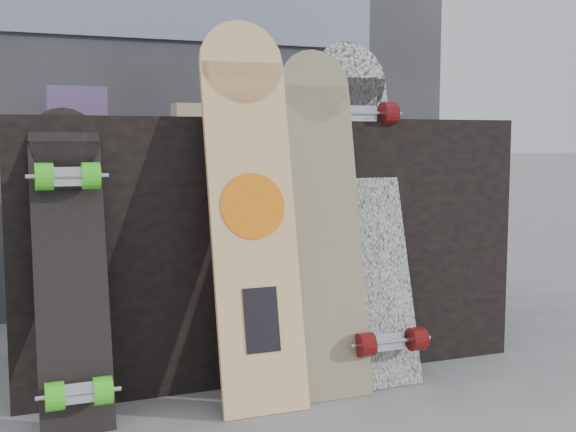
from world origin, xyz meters
name	(u,v)px	position (x,y,z in m)	size (l,w,h in m)	color
ground	(316,403)	(0.00, 0.00, 0.00)	(60.00, 60.00, 0.00)	slate
vendor_table	(257,239)	(0.00, 0.50, 0.40)	(1.60, 0.60, 0.80)	black
booth	(194,56)	(0.00, 1.35, 1.10)	(2.40, 0.22, 2.20)	#313136
merch_box_purple	(76,103)	(-0.57, 0.59, 0.85)	(0.18, 0.12, 0.10)	#4F3166
merch_box_small	(352,104)	(0.37, 0.54, 0.86)	(0.14, 0.14, 0.12)	#4F3166
merch_box_flat	(205,113)	(-0.13, 0.69, 0.83)	(0.22, 0.10, 0.06)	#D1B78C
longboard_geisha	(252,201)	(-0.16, 0.09, 0.57)	(0.24, 0.25, 1.07)	beige
longboard_celtic	(324,210)	(0.07, 0.11, 0.53)	(0.22, 0.22, 1.00)	beige
longboard_cascadia	(367,203)	(0.24, 0.17, 0.54)	(0.24, 0.36, 1.05)	white
skateboard_dark	(71,264)	(-0.64, 0.10, 0.42)	(0.18, 0.29, 0.82)	black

